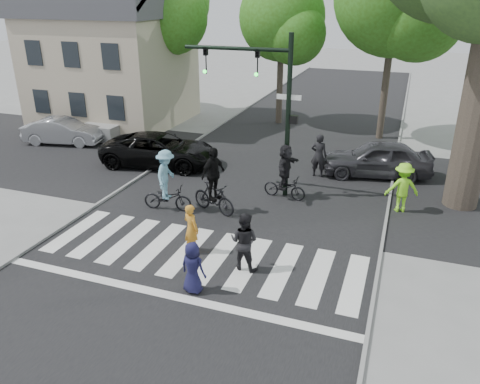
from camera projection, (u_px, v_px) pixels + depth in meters
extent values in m
plane|color=gray|center=(187.00, 271.00, 13.14)|extent=(120.00, 120.00, 0.00)
cube|color=black|center=(246.00, 202.00, 17.47)|extent=(10.00, 70.00, 0.01)
cube|color=black|center=(269.00, 175.00, 20.07)|extent=(70.00, 10.00, 0.01)
cube|color=gray|center=(129.00, 184.00, 19.03)|extent=(0.10, 70.00, 0.10)
cube|color=gray|center=(386.00, 222.00, 15.88)|extent=(0.10, 70.00, 0.10)
cube|color=silver|center=(77.00, 230.00, 15.41)|extent=(0.55, 3.00, 0.01)
cube|color=silver|center=(103.00, 235.00, 15.10)|extent=(0.55, 3.00, 0.01)
cube|color=silver|center=(130.00, 240.00, 14.79)|extent=(0.55, 3.00, 0.01)
cube|color=silver|center=(157.00, 245.00, 14.48)|extent=(0.55, 3.00, 0.01)
cube|color=silver|center=(187.00, 251.00, 14.16)|extent=(0.55, 3.00, 0.01)
cube|color=silver|center=(217.00, 257.00, 13.85)|extent=(0.55, 3.00, 0.01)
cube|color=silver|center=(249.00, 263.00, 13.54)|extent=(0.55, 3.00, 0.01)
cube|color=silver|center=(282.00, 269.00, 13.23)|extent=(0.55, 3.00, 0.01)
cube|color=silver|center=(317.00, 276.00, 12.91)|extent=(0.55, 3.00, 0.01)
cube|color=silver|center=(354.00, 283.00, 12.60)|extent=(0.55, 3.00, 0.01)
cube|color=silver|center=(167.00, 295.00, 12.10)|extent=(10.00, 0.30, 0.01)
cylinder|color=black|center=(288.00, 119.00, 16.97)|extent=(0.18, 0.18, 6.00)
cylinder|color=black|center=(236.00, 48.00, 16.65)|extent=(4.00, 0.14, 0.14)
imported|color=black|center=(257.00, 62.00, 16.58)|extent=(0.16, 0.20, 1.00)
sphere|color=#19E533|center=(256.00, 74.00, 16.63)|extent=(0.14, 0.14, 0.14)
imported|color=black|center=(206.00, 60.00, 17.21)|extent=(0.16, 0.20, 1.00)
sphere|color=#19E533|center=(205.00, 72.00, 17.26)|extent=(0.14, 0.14, 0.14)
cube|color=black|center=(294.00, 120.00, 16.90)|extent=(0.28, 0.18, 0.30)
cube|color=#FF660C|center=(297.00, 120.00, 16.86)|extent=(0.02, 0.14, 0.20)
cube|color=white|center=(289.00, 97.00, 16.65)|extent=(0.90, 0.04, 0.18)
cylinder|color=brown|center=(478.00, 111.00, 15.93)|extent=(1.20, 1.20, 7.00)
cylinder|color=brown|center=(99.00, 64.00, 30.39)|extent=(0.36, 0.36, 5.95)
sphere|color=#386817|center=(93.00, 8.00, 29.06)|extent=(5.20, 5.20, 5.20)
sphere|color=#386817|center=(101.00, 24.00, 28.39)|extent=(3.64, 3.64, 3.64)
cylinder|color=brown|center=(164.00, 65.00, 28.30)|extent=(0.36, 0.36, 6.44)
sphere|color=#386817|center=(172.00, 18.00, 26.10)|extent=(4.06, 4.06, 4.06)
cylinder|color=brown|center=(280.00, 76.00, 27.22)|extent=(0.36, 0.36, 5.60)
sphere|color=#386817|center=(282.00, 17.00, 25.97)|extent=(4.80, 4.80, 4.80)
sphere|color=#386817|center=(295.00, 34.00, 25.36)|extent=(3.36, 3.36, 3.36)
cylinder|color=brown|center=(387.00, 75.00, 24.00)|extent=(0.36, 0.36, 6.72)
sphere|color=#386817|center=(420.00, 16.00, 21.72)|extent=(4.20, 4.20, 4.20)
cube|color=#B3AD8C|center=(113.00, 71.00, 27.69)|extent=(8.00, 7.00, 6.00)
cube|color=#47474C|center=(106.00, 5.00, 26.29)|extent=(8.40, 7.40, 1.20)
cube|color=black|center=(42.00, 101.00, 25.90)|extent=(1.00, 0.06, 1.30)
cube|color=black|center=(34.00, 53.00, 24.89)|extent=(1.00, 0.06, 1.30)
cube|color=black|center=(78.00, 105.00, 25.15)|extent=(1.00, 0.06, 1.30)
cube|color=black|center=(71.00, 55.00, 24.14)|extent=(1.00, 0.06, 1.30)
cube|color=black|center=(116.00, 108.00, 24.40)|extent=(1.00, 0.06, 1.30)
cube|color=black|center=(110.00, 57.00, 23.39)|extent=(1.00, 0.06, 1.30)
cube|color=gray|center=(101.00, 132.00, 24.95)|extent=(2.00, 1.20, 0.80)
imported|color=orange|center=(191.00, 229.00, 13.86)|extent=(0.67, 0.58, 1.55)
imported|color=#18173E|center=(193.00, 268.00, 11.99)|extent=(0.76, 0.56, 1.43)
imported|color=black|center=(244.00, 241.00, 12.98)|extent=(0.89, 0.72, 1.72)
imported|color=black|center=(168.00, 198.00, 16.72)|extent=(1.84, 0.85, 0.93)
imported|color=#6BA3B9|center=(166.00, 175.00, 16.37)|extent=(0.81, 1.23, 1.79)
imported|color=black|center=(214.00, 198.00, 16.50)|extent=(1.91, 1.10, 1.11)
imported|color=black|center=(213.00, 174.00, 16.15)|extent=(0.81, 1.21, 1.91)
imported|color=black|center=(285.00, 187.00, 17.71)|extent=(1.74, 0.81, 0.88)
imported|color=black|center=(285.00, 166.00, 17.38)|extent=(0.71, 1.61, 1.68)
imported|color=black|center=(160.00, 150.00, 21.02)|extent=(5.48, 3.07, 1.45)
imported|color=#A1A2A6|center=(63.00, 131.00, 24.11)|extent=(4.25, 2.21, 1.33)
imported|color=#37363B|center=(377.00, 159.00, 19.78)|extent=(4.77, 2.65, 1.53)
imported|color=#93FF26|center=(402.00, 188.00, 16.46)|extent=(1.32, 1.00, 1.81)
imported|color=black|center=(319.00, 155.00, 19.64)|extent=(0.70, 0.48, 1.87)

